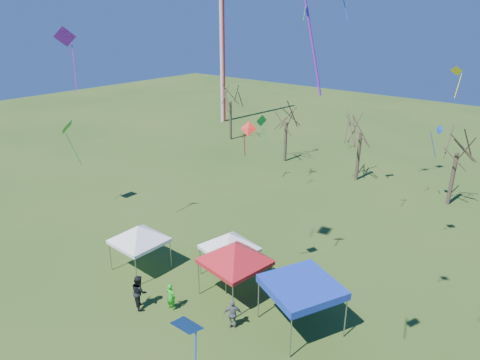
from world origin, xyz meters
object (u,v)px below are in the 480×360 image
Objects in this scene: radio_mast at (222,32)px; tent_white_mid at (229,236)px; tree_0 at (230,88)px; tree_2 at (363,115)px; person_grey at (233,314)px; tree_3 at (461,133)px; tree_1 at (287,108)px; tent_white_west at (138,229)px; tent_blue at (302,287)px; tent_red at (235,247)px; person_dark at (139,292)px; person_green at (171,297)px.

radio_mast is 6.64× the size of tent_white_mid.
tree_2 is (18.48, -3.01, -0.20)m from tree_0.
tree_2 reaches higher than person_grey.
tree_0 is 1.07× the size of tree_3.
tree_1 reaches higher than tent_white_west.
tree_0 is at bearing 172.92° from tree_3.
tent_white_west is 0.89× the size of tent_blue.
person_grey is (4.35, -23.28, -5.47)m from tree_2.
tree_2 is 8.41m from tree_3.
tree_1 is (17.23, -9.35, -6.71)m from radio_mast.
tent_white_mid is 1.99m from tent_red.
tent_white_mid reaches higher than person_dark.
tree_2 is at bearing -1.85° from tree_1.
tree_2 is at bearing 97.34° from tent_red.
tree_2 is at bearing 81.28° from tent_white_west.
tent_white_west reaches higher than person_dark.
radio_mast reaches higher than tree_0.
tent_white_mid is 4.78m from person_green.
tent_white_west is at bearing -98.72° from tree_2.
tree_1 is 23.82m from tent_white_west.
tent_white_west is 5.01m from person_green.
person_grey is (22.83, -26.29, -5.67)m from tree_0.
tree_3 is at bearing -139.81° from person_grey.
tree_2 is at bearing 93.54° from tent_white_mid.
tree_1 is 2.00× the size of tent_white_mid.
tree_0 is at bearing -33.57° from person_dark.
tent_white_mid is 5.87m from person_dark.
person_green is (-7.55, -23.95, -5.29)m from tree_3.
tent_white_mid is (9.63, -20.20, -3.07)m from tree_1.
tent_red is at bearing 15.03° from tent_white_west.
tree_0 is 1.94× the size of tent_red.
tree_0 is at bearing 170.76° from tree_2.
tree_0 is 1.12× the size of tree_1.
tree_0 is 33.93m from person_green.
tent_white_mid is (26.87, -29.56, -9.77)m from radio_mast.
person_dark is (2.93, -2.39, -1.82)m from tent_white_west.
tent_white_mid is at bearing -99.43° from person_green.
tent_white_west reaches higher than tent_white_mid.
tree_1 reaches higher than tent_blue.
tent_white_west is 1.05× the size of tent_white_mid.
tent_red is at bearing -39.76° from tent_white_mid.
tent_white_mid is 5.84m from tent_blue.
person_green is at bearing -152.39° from tent_blue.
tent_blue is 7.06m from person_green.
tent_red is (21.21, -24.18, -3.36)m from tree_0.
tree_2 is 2.17× the size of tent_white_mid.
tent_white_mid is at bearing -86.46° from tree_2.
tree_3 is 21.80m from tent_red.
person_grey is (-2.59, -2.18, -1.59)m from tent_blue.
person_dark is at bearing -39.14° from tent_white_west.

